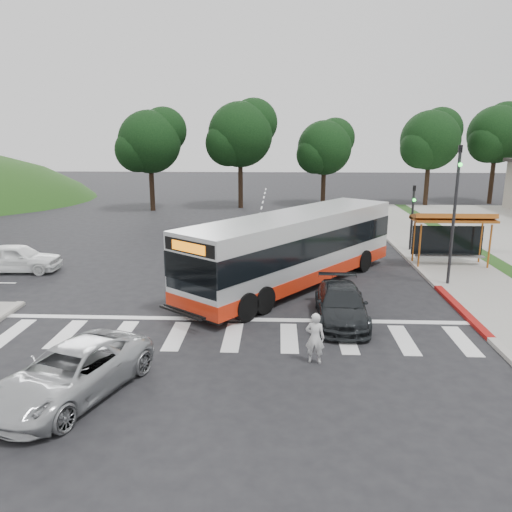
# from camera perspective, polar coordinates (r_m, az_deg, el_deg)

# --- Properties ---
(ground) EXTENTS (140.00, 140.00, 0.00)m
(ground) POSITION_cam_1_polar(r_m,az_deg,el_deg) (22.57, -1.56, -4.22)
(ground) COLOR black
(ground) RESTS_ON ground
(sidewalk_east) EXTENTS (4.00, 40.00, 0.12)m
(sidewalk_east) POSITION_cam_1_polar(r_m,az_deg,el_deg) (31.65, 19.82, 0.38)
(sidewalk_east) COLOR gray
(sidewalk_east) RESTS_ON ground
(curb_east) EXTENTS (0.30, 40.00, 0.15)m
(curb_east) POSITION_cam_1_polar(r_m,az_deg,el_deg) (31.11, 16.30, 0.45)
(curb_east) COLOR #9E9991
(curb_east) RESTS_ON ground
(curb_east_red) EXTENTS (0.32, 6.00, 0.15)m
(curb_east_red) POSITION_cam_1_polar(r_m,az_deg,el_deg) (21.91, 22.36, -5.68)
(curb_east_red) COLOR maroon
(curb_east_red) RESTS_ON ground
(crosswalk_ladder) EXTENTS (18.00, 2.60, 0.01)m
(crosswalk_ladder) POSITION_cam_1_polar(r_m,az_deg,el_deg) (17.90, -2.69, -9.20)
(crosswalk_ladder) COLOR silver
(crosswalk_ladder) RESTS_ON ground
(bus_shelter) EXTENTS (4.20, 1.60, 2.86)m
(bus_shelter) POSITION_cam_1_polar(r_m,az_deg,el_deg) (28.45, 21.49, 3.50)
(bus_shelter) COLOR #A7551B
(bus_shelter) RESTS_ON sidewalk_east
(traffic_signal_ne_tall) EXTENTS (0.18, 0.37, 6.50)m
(traffic_signal_ne_tall) POSITION_cam_1_polar(r_m,az_deg,el_deg) (24.46, 21.81, 5.53)
(traffic_signal_ne_tall) COLOR black
(traffic_signal_ne_tall) RESTS_ON ground
(traffic_signal_ne_short) EXTENTS (0.18, 0.37, 4.00)m
(traffic_signal_ne_short) POSITION_cam_1_polar(r_m,az_deg,el_deg) (31.28, 17.46, 4.93)
(traffic_signal_ne_short) COLOR black
(traffic_signal_ne_short) RESTS_ON ground
(tree_ne_a) EXTENTS (6.16, 5.74, 9.30)m
(tree_ne_a) POSITION_cam_1_polar(r_m,az_deg,el_deg) (51.54, 19.36, 12.49)
(tree_ne_a) COLOR black
(tree_ne_a) RESTS_ON parking_lot
(tree_ne_b) EXTENTS (6.16, 5.74, 10.02)m
(tree_ne_b) POSITION_cam_1_polar(r_m,az_deg,el_deg) (55.77, 25.88, 12.49)
(tree_ne_b) COLOR black
(tree_ne_b) RESTS_ON ground
(tree_north_a) EXTENTS (6.60, 6.15, 10.17)m
(tree_north_a) POSITION_cam_1_polar(r_m,az_deg,el_deg) (47.58, -1.72, 13.82)
(tree_north_a) COLOR black
(tree_north_a) RESTS_ON ground
(tree_north_b) EXTENTS (5.72, 5.33, 8.43)m
(tree_north_b) POSITION_cam_1_polar(r_m,az_deg,el_deg) (49.67, 7.92, 12.25)
(tree_north_b) COLOR black
(tree_north_b) RESTS_ON ground
(tree_north_c) EXTENTS (6.16, 5.74, 9.30)m
(tree_north_c) POSITION_cam_1_polar(r_m,az_deg,el_deg) (46.88, -11.95, 12.76)
(tree_north_c) COLOR black
(tree_north_c) RESTS_ON ground
(transit_bus) EXTENTS (10.32, 12.12, 3.40)m
(transit_bus) POSITION_cam_1_polar(r_m,az_deg,el_deg) (23.36, 4.47, 0.69)
(transit_bus) COLOR silver
(transit_bus) RESTS_ON ground
(pedestrian) EXTENTS (0.66, 0.49, 1.65)m
(pedestrian) POSITION_cam_1_polar(r_m,az_deg,el_deg) (15.83, 6.76, -9.28)
(pedestrian) COLOR silver
(pedestrian) RESTS_ON ground
(dark_sedan) EXTENTS (2.06, 4.70, 1.34)m
(dark_sedan) POSITION_cam_1_polar(r_m,az_deg,el_deg) (19.36, 9.70, -5.47)
(dark_sedan) COLOR black
(dark_sedan) RESTS_ON ground
(silver_suv_south) EXTENTS (3.93, 5.55, 1.40)m
(silver_suv_south) POSITION_cam_1_polar(r_m,az_deg,el_deg) (14.79, -20.39, -12.37)
(silver_suv_south) COLOR #B0B2B5
(silver_suv_south) RESTS_ON ground
(west_car_white) EXTENTS (4.39, 1.93, 1.47)m
(west_car_white) POSITION_cam_1_polar(r_m,az_deg,el_deg) (28.53, -25.61, -0.20)
(west_car_white) COLOR white
(west_car_white) RESTS_ON ground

